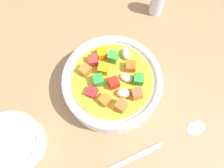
# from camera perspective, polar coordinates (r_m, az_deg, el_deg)

# --- Properties ---
(ground_plane) EXTENTS (1.40, 1.40, 0.02)m
(ground_plane) POSITION_cam_1_polar(r_m,az_deg,el_deg) (0.43, -0.00, -1.77)
(ground_plane) COLOR #9E754F
(soup_bowl_main) EXTENTS (0.17, 0.17, 0.07)m
(soup_bowl_main) POSITION_cam_1_polar(r_m,az_deg,el_deg) (0.39, 0.01, 0.15)
(soup_bowl_main) COLOR white
(soup_bowl_main) RESTS_ON ground_plane
(spoon) EXTENTS (0.17, 0.15, 0.01)m
(spoon) POSITION_cam_1_polar(r_m,az_deg,el_deg) (0.40, 12.15, -14.74)
(spoon) COLOR silver
(spoon) RESTS_ON ground_plane
(side_bowl_small) EXTENTS (0.10, 0.10, 0.04)m
(side_bowl_small) POSITION_cam_1_polar(r_m,az_deg,el_deg) (0.41, -23.81, -13.42)
(side_bowl_small) COLOR white
(side_bowl_small) RESTS_ON ground_plane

